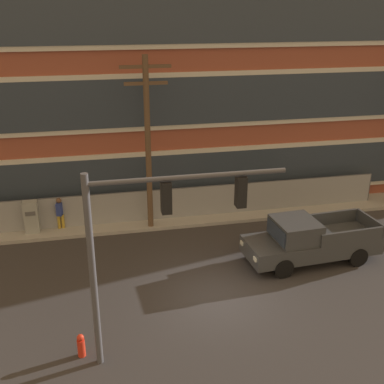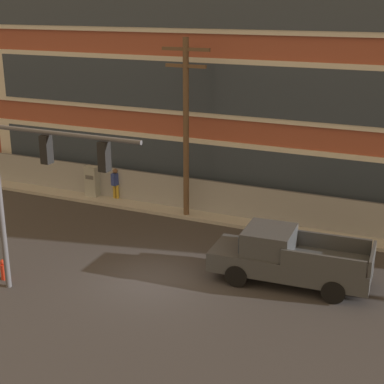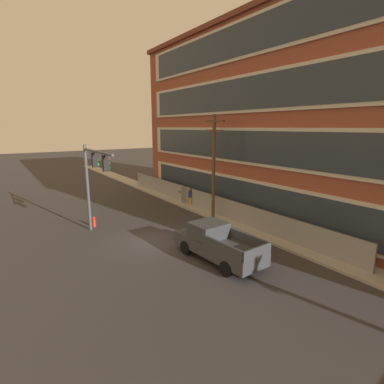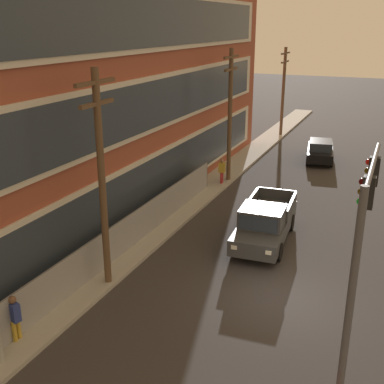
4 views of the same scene
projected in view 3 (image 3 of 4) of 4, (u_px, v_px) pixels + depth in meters
name	position (u px, v px, depth m)	size (l,w,h in m)	color
ground_plane	(150.00, 241.00, 19.26)	(160.00, 160.00, 0.00)	#333030
sidewalk_building_side	(232.00, 221.00, 23.03)	(80.00, 1.91, 0.16)	#9E9B93
brick_mill_building	(337.00, 120.00, 22.24)	(38.25, 12.46, 15.36)	brown
chain_link_fence	(204.00, 201.00, 25.92)	(28.18, 0.06, 1.71)	gray
traffic_signal_mast	(93.00, 173.00, 19.12)	(5.62, 0.43, 6.04)	#4C4C51
pickup_truck_dark_grey	(216.00, 243.00, 16.46)	(5.75, 2.38, 1.95)	#383A3D
utility_pole_near_corner	(214.00, 163.00, 23.03)	(2.22, 0.26, 8.12)	brown
electrical_cabinet	(182.00, 195.00, 28.50)	(0.64, 0.51, 1.70)	#939993
pedestrian_near_cabinet	(190.00, 196.00, 27.51)	(0.34, 0.45, 1.69)	#B7932D
fire_hydrant	(94.00, 222.00, 21.92)	(0.24, 0.24, 0.78)	red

